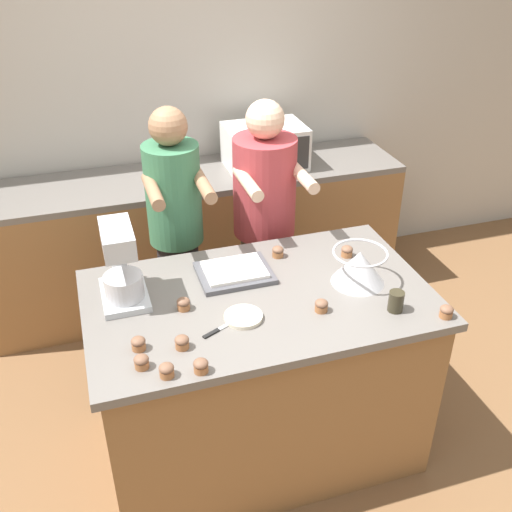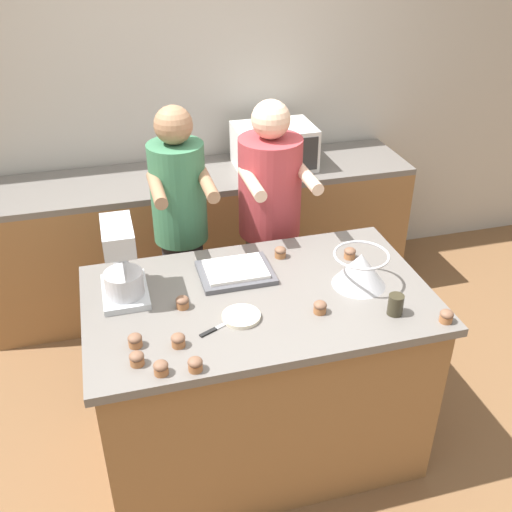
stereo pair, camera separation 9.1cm
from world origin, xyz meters
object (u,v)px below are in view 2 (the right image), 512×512
(mixing_bowl, at_px, (360,268))
(small_plate, at_px, (241,316))
(cupcake_3, at_px, (350,253))
(cupcake_5, at_px, (137,358))
(cupcake_6, at_px, (446,316))
(cupcake_7, at_px, (320,307))
(stand_mixer, at_px, (122,265))
(person_left, at_px, (182,242))
(cupcake_1, at_px, (280,252))
(cupcake_8, at_px, (161,368))
(person_right, at_px, (269,234))
(cupcake_4, at_px, (135,340))
(drinking_glass, at_px, (396,305))
(cupcake_2, at_px, (178,340))
(cupcake_9, at_px, (195,364))
(cupcake_0, at_px, (183,302))
(knife, at_px, (219,327))
(baking_tray, at_px, (236,272))
(microwave_oven, at_px, (274,147))

(mixing_bowl, bearing_deg, small_plate, -169.34)
(small_plate, xyz_separation_m, cupcake_3, (0.64, 0.34, 0.02))
(cupcake_5, bearing_deg, mixing_bowl, 15.46)
(cupcake_6, distance_m, cupcake_7, 0.53)
(cupcake_6, bearing_deg, stand_mixer, 156.74)
(person_left, bearing_deg, cupcake_1, -44.75)
(cupcake_6, relative_size, cupcake_8, 1.00)
(cupcake_5, bearing_deg, person_right, 51.30)
(cupcake_4, distance_m, cupcake_5, 0.11)
(cupcake_3, height_order, cupcake_6, same)
(cupcake_3, bearing_deg, cupcake_1, 163.10)
(drinking_glass, bearing_deg, mixing_bowl, 102.71)
(cupcake_1, relative_size, cupcake_8, 1.00)
(stand_mixer, xyz_separation_m, mixing_bowl, (1.04, -0.19, -0.07))
(cupcake_2, relative_size, cupcake_9, 1.00)
(person_left, xyz_separation_m, mixing_bowl, (0.71, -0.75, 0.17))
(person_left, distance_m, cupcake_7, 1.02)
(small_plate, distance_m, cupcake_0, 0.27)
(knife, bearing_deg, cupcake_1, 49.01)
(baking_tray, distance_m, cupcake_2, 0.56)
(cupcake_0, bearing_deg, baking_tray, 34.71)
(cupcake_6, bearing_deg, cupcake_8, -179.74)
(cupcake_8, bearing_deg, cupcake_1, 45.43)
(cupcake_9, bearing_deg, baking_tray, 63.46)
(person_left, height_order, stand_mixer, person_left)
(person_left, bearing_deg, cupcake_8, -102.75)
(knife, distance_m, cupcake_2, 0.19)
(knife, bearing_deg, cupcake_4, -175.46)
(drinking_glass, xyz_separation_m, cupcake_2, (-0.93, 0.03, -0.02))
(microwave_oven, bearing_deg, baking_tray, -114.26)
(knife, distance_m, cupcake_9, 0.27)
(mixing_bowl, bearing_deg, cupcake_4, -170.34)
(person_left, distance_m, small_plate, 0.87)
(drinking_glass, relative_size, cupcake_2, 1.61)
(stand_mixer, xyz_separation_m, small_plate, (0.46, -0.30, -0.15))
(cupcake_2, bearing_deg, cupcake_8, -121.24)
(small_plate, distance_m, cupcake_2, 0.31)
(person_left, distance_m, person_right, 0.50)
(cupcake_1, height_order, cupcake_8, same)
(cupcake_2, distance_m, cupcake_3, 1.02)
(small_plate, height_order, knife, small_plate)
(knife, relative_size, cupcake_3, 3.57)
(drinking_glass, bearing_deg, cupcake_9, -171.80)
(person_left, height_order, knife, person_left)
(mixing_bowl, distance_m, cupcake_7, 0.30)
(cupcake_8, bearing_deg, baking_tray, 53.98)
(stand_mixer, xyz_separation_m, cupcake_1, (0.77, 0.13, -0.13))
(cupcake_0, bearing_deg, microwave_oven, 59.64)
(baking_tray, bearing_deg, drinking_glass, -39.18)
(baking_tray, bearing_deg, knife, -113.38)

